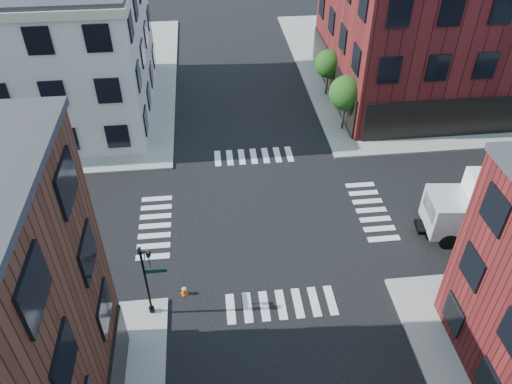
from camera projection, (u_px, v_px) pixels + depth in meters
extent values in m
plane|color=black|center=(265.00, 218.00, 32.02)|extent=(120.00, 120.00, 0.00)
cube|color=gray|center=(447.00, 64.00, 50.04)|extent=(30.00, 30.00, 0.15)
cube|color=gray|center=(14.00, 85.00, 46.48)|extent=(30.00, 30.00, 0.15)
cube|color=#481212|center=(482.00, 24.00, 42.42)|extent=(25.00, 16.00, 12.00)
cube|color=silver|center=(3.00, 49.00, 39.38)|extent=(22.00, 16.00, 11.00)
cylinder|color=black|center=(343.00, 120.00, 39.86)|extent=(0.18, 0.18, 1.47)
cylinder|color=black|center=(344.00, 112.00, 39.40)|extent=(0.12, 0.12, 1.47)
sphere|color=#173E10|center=(346.00, 93.00, 38.35)|extent=(2.69, 2.69, 2.69)
sphere|color=#173E10|center=(349.00, 100.00, 38.63)|extent=(1.85, 1.85, 1.85)
cylinder|color=black|center=(326.00, 87.00, 44.56)|extent=(0.18, 0.18, 1.33)
cylinder|color=black|center=(327.00, 80.00, 44.14)|extent=(0.12, 0.12, 1.33)
sphere|color=#173E10|center=(329.00, 64.00, 43.19)|extent=(2.43, 2.43, 2.43)
sphere|color=#173E10|center=(331.00, 69.00, 43.44)|extent=(1.67, 1.67, 1.67)
cylinder|color=black|center=(147.00, 284.00, 24.73)|extent=(0.12, 0.12, 4.60)
cylinder|color=black|center=(152.00, 309.00, 25.98)|extent=(0.28, 0.28, 0.30)
cube|color=#053819|center=(156.00, 271.00, 24.24)|extent=(1.10, 0.03, 0.22)
cube|color=#053819|center=(144.00, 260.00, 24.46)|extent=(0.03, 1.10, 0.22)
imported|color=black|center=(149.00, 259.00, 23.83)|extent=(0.22, 0.18, 1.10)
imported|color=black|center=(140.00, 256.00, 23.99)|extent=(0.18, 0.22, 1.10)
cube|color=maroon|center=(512.00, 189.00, 30.51)|extent=(2.48, 0.31, 0.79)
cube|color=#BABABD|center=(447.00, 212.00, 29.77)|extent=(2.55, 2.95, 2.26)
cube|color=black|center=(430.00, 207.00, 29.53)|extent=(0.35, 2.15, 1.02)
cube|color=black|center=(490.00, 227.00, 30.52)|extent=(9.12, 2.11, 0.28)
cylinder|color=black|center=(448.00, 240.00, 29.59)|extent=(1.17, 0.52, 1.13)
cylinder|color=black|center=(437.00, 214.00, 31.44)|extent=(1.17, 0.52, 1.13)
cylinder|color=black|center=(501.00, 214.00, 31.44)|extent=(1.17, 0.52, 1.13)
cube|color=#EF510A|center=(185.00, 294.00, 27.15)|extent=(0.43, 0.43, 0.04)
cone|color=#EF510A|center=(184.00, 290.00, 26.96)|extent=(0.41, 0.41, 0.62)
cylinder|color=white|center=(184.00, 289.00, 26.91)|extent=(0.24, 0.24, 0.07)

